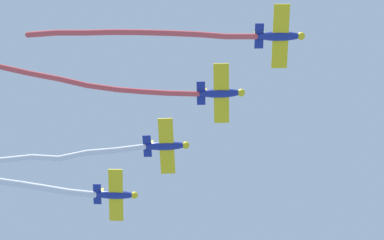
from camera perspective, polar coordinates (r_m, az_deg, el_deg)
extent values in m
ellipsoid|color=navy|center=(86.49, 6.49, 6.23)|extent=(5.02, 3.62, 1.07)
sphere|color=yellow|center=(86.80, 8.14, 6.22)|extent=(1.25, 1.25, 0.91)
ellipsoid|color=black|center=(86.93, 6.90, 6.32)|extent=(1.48, 1.28, 0.57)
cube|color=yellow|center=(86.38, 6.62, 6.20)|extent=(5.45, 7.41, 0.14)
cube|color=navy|center=(86.36, 5.03, 6.26)|extent=(2.39, 3.05, 0.12)
cube|color=yellow|center=(86.89, 5.07, 6.39)|extent=(1.09, 0.74, 1.47)
cylinder|color=#DB4C4C|center=(85.96, 3.66, 6.24)|extent=(3.19, 2.35, 0.86)
cylinder|color=#DB4C4C|center=(85.65, 1.50, 6.33)|extent=(2.90, 2.37, 0.69)
cylinder|color=#DB4C4C|center=(85.37, -0.62, 6.45)|extent=(3.05, 2.43, 1.02)
cylinder|color=#DB4C4C|center=(85.01, -2.92, 6.52)|extent=(3.35, 2.61, 1.16)
cylinder|color=#DB4C4C|center=(84.99, -5.05, 6.55)|extent=(2.68, 1.98, 0.71)
cylinder|color=#DB4C4C|center=(85.31, -7.01, 6.50)|extent=(3.01, 2.13, 0.69)
cylinder|color=#DB4C4C|center=(85.62, -9.08, 6.45)|extent=(2.96, 2.21, 0.88)
cylinder|color=#DB4C4C|center=(86.05, -11.12, 6.33)|extent=(3.07, 2.02, 0.74)
sphere|color=#DB4C4C|center=(86.18, 4.76, 6.23)|extent=(0.65, 0.65, 0.65)
sphere|color=#DB4C4C|center=(85.77, 2.54, 6.25)|extent=(0.65, 0.65, 0.65)
sphere|color=#DB4C4C|center=(85.57, 0.46, 6.41)|extent=(0.65, 0.65, 0.65)
sphere|color=#DB4C4C|center=(85.20, -1.71, 6.50)|extent=(0.65, 0.65, 0.65)
sphere|color=#DB4C4C|center=(84.85, -4.13, 6.55)|extent=(0.65, 0.65, 0.65)
sphere|color=#DB4C4C|center=(85.14, -5.97, 6.54)|extent=(0.65, 0.65, 0.65)
sphere|color=#DB4C4C|center=(85.50, -8.05, 6.46)|extent=(0.65, 0.65, 0.65)
sphere|color=#DB4C4C|center=(85.77, -10.10, 6.43)|extent=(0.65, 0.65, 0.65)
sphere|color=#DB4C4C|center=(86.36, -12.14, 6.24)|extent=(0.65, 0.65, 0.65)
ellipsoid|color=navy|center=(89.00, 2.09, 2.02)|extent=(5.05, 3.54, 1.07)
sphere|color=yellow|center=(89.10, 3.69, 2.05)|extent=(1.24, 1.24, 0.91)
ellipsoid|color=black|center=(89.39, 2.50, 2.13)|extent=(1.49, 1.27, 0.57)
cube|color=yellow|center=(88.88, 2.21, 1.98)|extent=(5.34, 7.46, 0.14)
cube|color=navy|center=(89.06, 0.68, 2.01)|extent=(2.35, 3.06, 0.12)
cube|color=yellow|center=(89.57, 0.74, 2.16)|extent=(1.10, 0.72, 1.47)
cylinder|color=#DB4C4C|center=(88.73, -0.66, 1.99)|extent=(3.14, 2.46, 0.98)
cylinder|color=#DB4C4C|center=(88.55, -2.71, 2.07)|extent=(2.83, 2.28, 0.73)
cylinder|color=#DB4C4C|center=(88.76, -4.70, 2.21)|extent=(3.02, 2.30, 0.95)
cylinder|color=#DB4C4C|center=(89.10, -6.80, 2.44)|extent=(3.05, 2.70, 0.69)
cylinder|color=#DB4C4C|center=(89.26, -8.89, 2.81)|extent=(2.67, 2.75, 0.72)
cylinder|color=#DB4C4C|center=(89.52, -10.98, 3.24)|extent=(3.00, 2.84, 0.72)
cylinder|color=#DB4C4C|center=(89.96, -13.13, 3.66)|extent=(2.85, 2.88, 0.64)
sphere|color=#DB4C4C|center=(88.92, 0.41, 1.96)|extent=(0.64, 0.64, 0.64)
sphere|color=#DB4C4C|center=(88.58, -1.74, 2.02)|extent=(0.64, 0.64, 0.64)
sphere|color=#DB4C4C|center=(88.55, -3.69, 2.13)|extent=(0.64, 0.64, 0.64)
sphere|color=#DB4C4C|center=(89.00, -5.70, 2.29)|extent=(0.64, 0.64, 0.64)
sphere|color=#DB4C4C|center=(89.24, -7.89, 2.59)|extent=(0.64, 0.64, 0.64)
sphere|color=#DB4C4C|center=(89.32, -9.89, 3.04)|extent=(0.64, 0.64, 0.64)
sphere|color=#DB4C4C|center=(89.76, -12.07, 3.44)|extent=(0.64, 0.64, 0.64)
ellipsoid|color=navy|center=(92.46, -2.01, -1.94)|extent=(5.07, 3.50, 1.07)
sphere|color=yellow|center=(92.37, -0.47, -1.89)|extent=(1.24, 1.24, 0.91)
ellipsoid|color=black|center=(92.78, -1.60, -1.81)|extent=(1.49, 1.26, 0.57)
cube|color=yellow|center=(92.33, -1.90, -1.98)|extent=(5.29, 7.48, 0.14)
cube|color=navy|center=(92.69, -3.36, -1.95)|extent=(2.33, 3.07, 0.12)
cube|color=yellow|center=(93.17, -3.28, -1.78)|extent=(1.10, 0.71, 1.47)
cylinder|color=white|center=(92.71, -4.64, -2.13)|extent=(3.34, 2.05, 0.92)
cylinder|color=white|center=(93.06, -6.75, -2.35)|extent=(3.54, 2.27, 0.84)
cylinder|color=white|center=(93.60, -8.88, -2.64)|extent=(3.60, 1.90, 0.99)
cylinder|color=white|center=(94.32, -10.88, -2.79)|extent=(3.17, 2.35, 1.01)
cylinder|color=white|center=(95.25, -12.81, -2.81)|extent=(3.42, 2.01, 0.83)
sphere|color=white|center=(92.58, -3.62, -2.01)|extent=(0.71, 0.71, 0.71)
sphere|color=white|center=(92.86, -5.65, -2.26)|extent=(0.71, 0.71, 0.71)
sphere|color=white|center=(93.30, -7.84, -2.43)|extent=(0.71, 0.71, 0.71)
sphere|color=white|center=(93.93, -9.92, -2.85)|extent=(0.71, 0.71, 0.71)
sphere|color=white|center=(94.73, -11.83, -2.72)|extent=(0.71, 0.71, 0.71)
sphere|color=white|center=(95.80, -13.77, -2.90)|extent=(0.71, 0.71, 0.71)
ellipsoid|color=navy|center=(96.77, -5.79, -5.57)|extent=(4.96, 3.74, 1.07)
sphere|color=yellow|center=(96.58, -4.32, -5.61)|extent=(1.25, 1.25, 0.91)
ellipsoid|color=black|center=(97.05, -5.39, -5.45)|extent=(1.48, 1.31, 0.57)
cube|color=yellow|center=(96.63, -5.70, -5.62)|extent=(5.62, 7.34, 0.14)
cube|color=navy|center=(97.06, -7.08, -5.50)|extent=(2.45, 3.03, 0.12)
cube|color=yellow|center=(97.52, -6.99, -5.32)|extent=(1.07, 0.76, 1.47)
cylinder|color=white|center=(97.08, -8.24, -5.44)|extent=(2.93, 2.57, 0.86)
cylinder|color=white|center=(97.44, -9.92, -5.19)|extent=(2.73, 2.37, 1.17)
cylinder|color=white|center=(97.99, -11.57, -4.89)|extent=(2.99, 2.58, 1.16)
cylinder|color=white|center=(98.42, -13.31, -4.59)|extent=(2.86, 2.70, 1.05)
sphere|color=white|center=(96.98, -7.34, -5.54)|extent=(0.84, 0.84, 0.84)
sphere|color=white|center=(97.20, -9.14, -5.33)|extent=(0.84, 0.84, 0.84)
sphere|color=white|center=(97.69, -10.70, -5.04)|extent=(0.84, 0.84, 0.84)
sphere|color=white|center=(98.31, -12.43, -4.73)|extent=(0.84, 0.84, 0.84)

